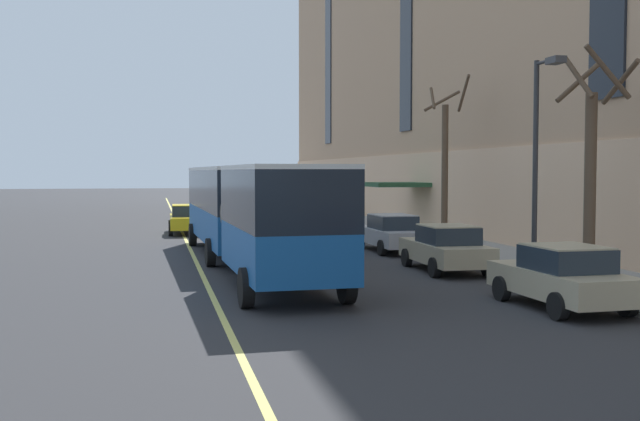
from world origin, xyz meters
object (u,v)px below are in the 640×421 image
object	(u,v)px
street_tree_far_uptown	(445,162)
street_lamp	(540,143)
parked_car_silver_4	(391,233)
street_tree_mid_block	(592,162)
parked_car_champagne_0	(446,248)
parked_car_champagne_3	(562,277)
city_bus	(247,208)
taxi_cab	(186,219)
parked_car_white_1	(293,207)

from	to	relation	value
street_tree_far_uptown	street_lamp	xyz separation A→B (m)	(-1.54, -11.27, 0.40)
parked_car_silver_4	street_tree_mid_block	bearing A→B (deg)	-70.72
parked_car_champagne_0	street_lamp	size ratio (longest dim) A/B	0.69
parked_car_silver_4	street_lamp	world-z (taller)	street_lamp
parked_car_silver_4	street_tree_mid_block	distance (m)	10.32
parked_car_champagne_3	street_lamp	bearing A→B (deg)	68.28
city_bus	street_lamp	distance (m)	10.13
taxi_cab	street_tree_mid_block	size ratio (longest dim) A/B	0.69
street_tree_far_uptown	street_lamp	bearing A→B (deg)	-97.80
parked_car_white_1	taxi_cab	size ratio (longest dim) A/B	0.94
parked_car_champagne_3	street_tree_far_uptown	size ratio (longest dim) A/B	0.57
parked_car_champagne_3	street_lamp	distance (m)	5.73
parked_car_champagne_3	parked_car_silver_4	size ratio (longest dim) A/B	0.89
city_bus	parked_car_silver_4	world-z (taller)	city_bus
parked_car_champagne_3	taxi_cab	bearing A→B (deg)	108.09
parked_car_white_1	parked_car_champagne_3	bearing A→B (deg)	-90.05
city_bus	taxi_cab	world-z (taller)	city_bus
city_bus	parked_car_silver_4	distance (m)	7.39
parked_car_champagne_0	street_lamp	xyz separation A→B (m)	(1.87, -2.72, 3.40)
parked_car_white_1	parked_car_silver_4	bearing A→B (deg)	-90.16
city_bus	parked_car_silver_4	bearing A→B (deg)	28.01
parked_car_white_1	taxi_cab	distance (m)	14.22
parked_car_champagne_0	parked_car_white_1	world-z (taller)	same
parked_car_white_1	street_tree_mid_block	distance (m)	32.47
street_lamp	taxi_cab	bearing A→B (deg)	115.71
taxi_cab	city_bus	bearing A→B (deg)	-84.07
parked_car_champagne_0	taxi_cab	bearing A→B (deg)	114.19
parked_car_champagne_3	parked_car_silver_4	bearing A→B (deg)	90.13
parked_car_white_1	city_bus	bearing A→B (deg)	-103.90
parked_car_silver_4	taxi_cab	bearing A→B (deg)	125.64
city_bus	parked_car_white_1	size ratio (longest dim) A/B	4.36
city_bus	street_tree_mid_block	distance (m)	11.49
parked_car_champagne_0	parked_car_silver_4	size ratio (longest dim) A/B	0.93
parked_car_silver_4	street_lamp	distance (m)	9.80
city_bus	taxi_cab	xyz separation A→B (m)	(-1.50, 14.48, -1.26)
parked_car_white_1	taxi_cab	world-z (taller)	same
parked_car_white_1	street_tree_far_uptown	size ratio (longest dim) A/B	0.59
street_tree_far_uptown	street_lamp	distance (m)	11.38
parked_car_champagne_3	street_tree_mid_block	distance (m)	5.85
city_bus	street_tree_mid_block	world-z (taller)	street_tree_mid_block
parked_car_champagne_0	street_tree_mid_block	world-z (taller)	street_tree_mid_block
city_bus	parked_car_champagne_3	xyz separation A→B (m)	(6.46, -9.89, -1.26)
parked_car_silver_4	parked_car_champagne_3	bearing A→B (deg)	-89.87
city_bus	street_tree_far_uptown	xyz separation A→B (m)	(9.71, 5.67, 1.74)
city_bus	street_tree_mid_block	xyz separation A→B (m)	(9.71, -5.95, 1.59)
city_bus	parked_car_champagne_3	distance (m)	11.88
parked_car_champagne_3	taxi_cab	world-z (taller)	same
parked_car_champagne_0	taxi_cab	xyz separation A→B (m)	(-7.80, 17.36, -0.00)
parked_car_silver_4	street_tree_far_uptown	size ratio (longest dim) A/B	0.65
parked_car_white_1	parked_car_champagne_3	distance (m)	36.13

